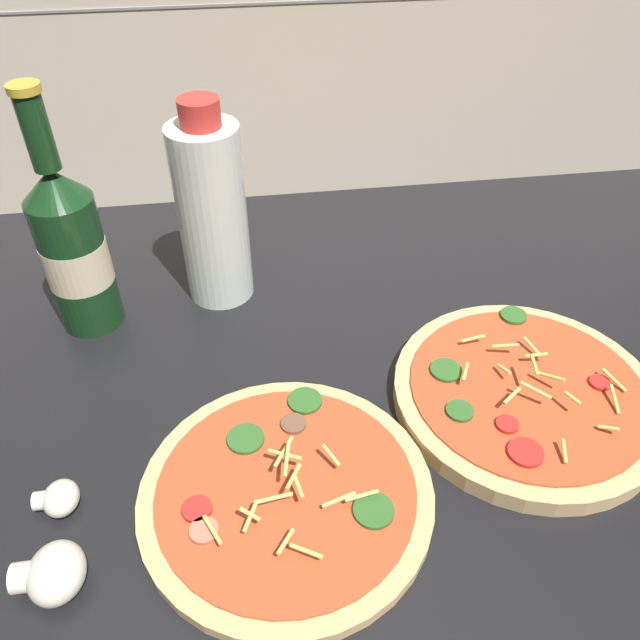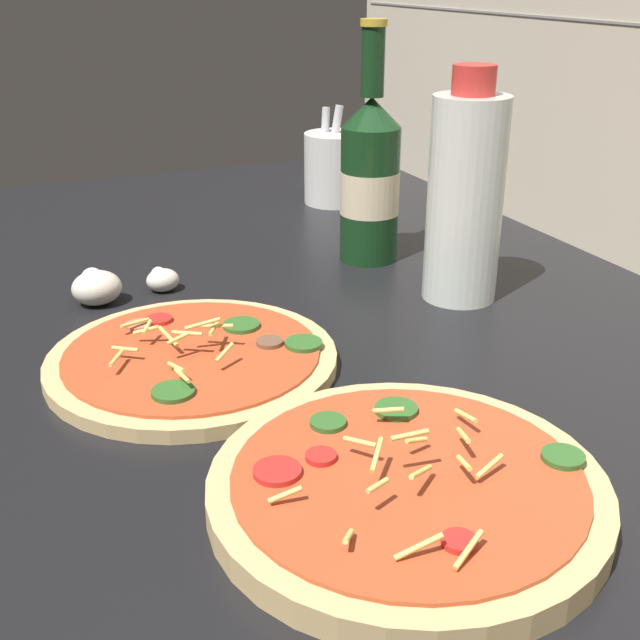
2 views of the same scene
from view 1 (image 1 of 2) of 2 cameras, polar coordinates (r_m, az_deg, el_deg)
The scene contains 8 objects.
counter_slab at distance 65.38cm, azimuth -0.11°, elevation -9.04°, with size 160.00×90.00×2.50cm.
tile_backsplash at distance 90.11cm, azimuth -4.72°, elevation 26.97°, with size 160.00×1.13×60.00cm.
pizza_near at distance 57.67cm, azimuth -3.10°, elevation -15.44°, with size 26.24×26.24×4.74cm.
pizza_far at distance 67.79cm, azimuth 18.25°, elevation -6.48°, with size 27.00×27.00×5.65cm.
beer_bottle at distance 73.72cm, azimuth -21.66°, elevation 6.15°, with size 7.17×7.17×28.11cm.
oil_bottle at distance 73.78cm, azimuth -9.83°, elevation 9.64°, with size 8.00×8.00×24.59cm.
mushroom_left at distance 56.55cm, azimuth -23.23°, elevation -20.52°, with size 5.58×5.31×3.72cm.
mushroom_right at distance 61.09cm, azimuth -22.76°, elevation -14.81°, with size 3.84×3.66×2.56cm.
Camera 1 is at (-5.90, -41.90, 51.09)cm, focal length 35.00 mm.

